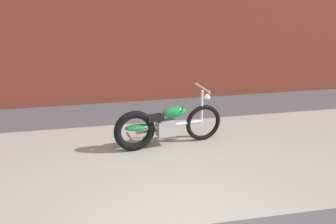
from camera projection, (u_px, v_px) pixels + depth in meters
sidewalk_slab at (159, 162)px, 6.22m from camera, size 36.00×3.50×0.01m
motorcycle_green at (162, 125)px, 6.65m from camera, size 2.00×0.60×1.03m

